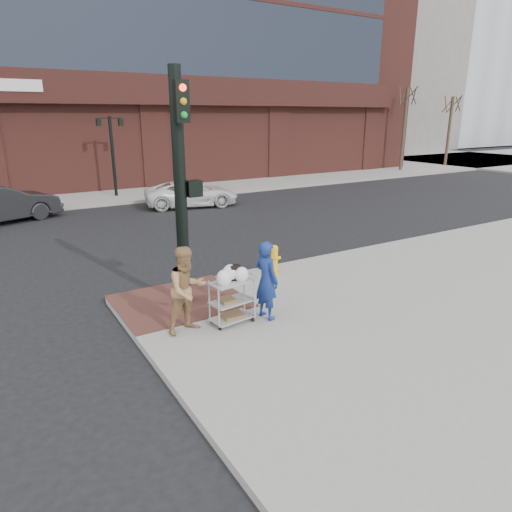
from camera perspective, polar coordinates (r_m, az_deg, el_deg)
ground at (r=10.09m, az=-4.31°, el=-7.43°), size 220.00×220.00×0.00m
sidewalk_far at (r=43.70m, az=-8.99°, el=11.59°), size 65.00×36.00×0.15m
brick_curb_ramp at (r=10.56m, az=-9.48°, el=-5.55°), size 2.80×2.40×0.01m
filler_block at (r=64.06m, az=13.24°, el=21.09°), size 14.00×20.00×18.00m
bare_tree_a at (r=37.48m, az=18.47°, el=19.55°), size 1.80×1.80×7.20m
bare_tree_b at (r=42.44m, az=23.44°, el=18.03°), size 1.80×1.80×6.70m
lamp_post at (r=25.02m, az=-17.55°, el=12.81°), size 1.32×0.22×4.00m
traffic_signal_pole at (r=9.78m, az=-9.30°, el=8.94°), size 0.61×0.51×5.00m
woman_blue at (r=9.32m, az=1.32°, el=-3.04°), size 0.49×0.66×1.65m
pedestrian_tan at (r=8.82m, az=-8.61°, el=-4.21°), size 0.93×0.78×1.71m
minivan_white at (r=22.19m, az=-8.06°, el=7.73°), size 4.74×2.96×1.22m
utility_cart at (r=9.20m, az=-3.01°, el=-5.19°), size 0.93×0.60×1.21m
fire_hydrant at (r=12.06m, az=2.30°, el=-0.40°), size 0.37×0.26×0.80m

